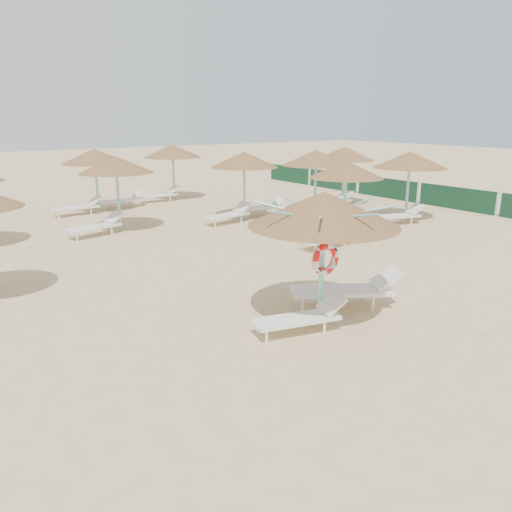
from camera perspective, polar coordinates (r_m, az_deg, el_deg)
ground at (r=10.21m, az=5.45°, el=-7.65°), size 120.00×120.00×0.00m
main_palapa at (r=9.72m, az=7.75°, el=5.28°), size 2.96×2.96×2.65m
lounger_main_a at (r=9.69m, az=5.32°, el=-6.94°), size 1.89×0.95×0.66m
lounger_main_b at (r=11.09m, az=10.58°, el=-3.70°), size 2.34×1.78×0.84m
palapa_field at (r=20.25m, az=-9.04°, el=10.60°), size 19.62×17.63×2.72m
windbreak_fence at (r=26.62m, az=14.78°, el=7.50°), size 0.08×19.84×1.10m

